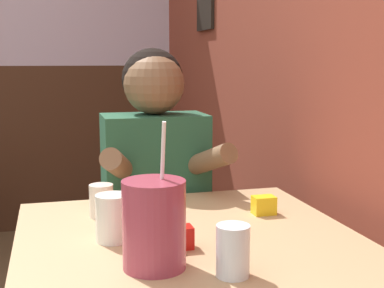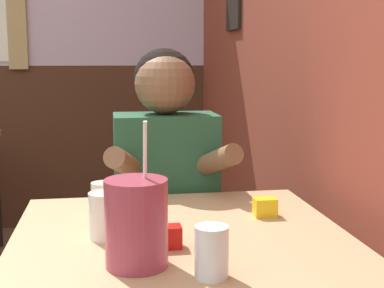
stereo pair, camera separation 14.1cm
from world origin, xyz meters
The scene contains 9 objects.
brick_wall_right centered at (1.41, 1.37, 1.35)m, with size 0.08×4.74×2.70m.
main_table centered at (0.88, 0.28, 0.65)m, with size 0.81×0.81×0.72m.
person_seated centered at (0.90, 0.81, 0.62)m, with size 0.42×0.40×1.18m.
cocktail_pitcher centered at (0.77, 0.11, 0.81)m, with size 0.13×0.13×0.30m.
glass_near_pitcher centered at (0.91, 0.03, 0.77)m, with size 0.07×0.07×0.10m.
glass_center centered at (0.71, 0.29, 0.78)m, with size 0.08×0.08×0.11m.
glass_far_side centered at (0.70, 0.50, 0.77)m, with size 0.06×0.06×0.09m.
condiment_ketchup centered at (0.84, 0.21, 0.75)m, with size 0.06×0.04×0.05m.
condiment_mustard centered at (1.13, 0.41, 0.75)m, with size 0.06×0.04×0.05m.
Camera 2 is at (0.71, -0.94, 1.14)m, focal length 50.00 mm.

